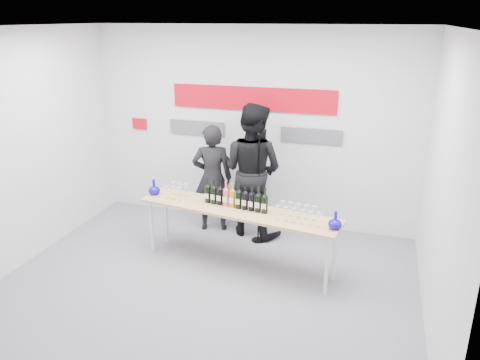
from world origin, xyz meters
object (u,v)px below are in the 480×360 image
object	(u,v)px
presenter_left	(212,178)
mic_stand	(258,210)
tasting_table	(238,213)
presenter_right	(252,170)

from	to	relation	value
presenter_left	mic_stand	xyz separation A→B (m)	(0.77, -0.22, -0.32)
tasting_table	mic_stand	size ratio (longest dim) A/B	1.66
mic_stand	presenter_right	bearing A→B (deg)	122.43
presenter_left	tasting_table	bearing A→B (deg)	109.02
presenter_right	mic_stand	size ratio (longest dim) A/B	1.21
presenter_left	presenter_right	distance (m)	0.63
presenter_left	mic_stand	size ratio (longest dim) A/B	1.00
tasting_table	presenter_right	xyz separation A→B (m)	(-0.09, 1.01, 0.25)
presenter_left	presenter_right	size ratio (longest dim) A/B	0.83
presenter_right	tasting_table	bearing A→B (deg)	110.48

